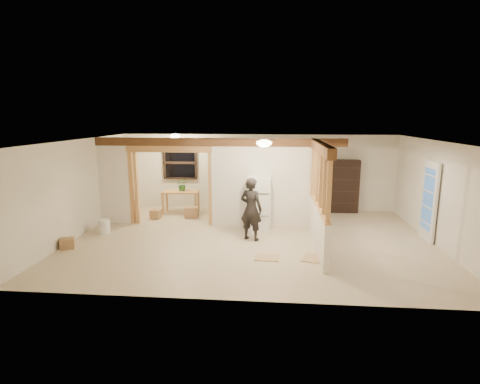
# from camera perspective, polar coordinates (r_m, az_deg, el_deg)

# --- Properties ---
(floor) EXTENTS (9.00, 6.50, 0.01)m
(floor) POSITION_cam_1_polar(r_m,az_deg,el_deg) (9.61, 1.77, -7.26)
(floor) COLOR #BFAC8E
(floor) RESTS_ON ground
(ceiling) EXTENTS (9.00, 6.50, 0.01)m
(ceiling) POSITION_cam_1_polar(r_m,az_deg,el_deg) (9.13, 1.86, 7.82)
(ceiling) COLOR white
(wall_back) EXTENTS (9.00, 0.01, 2.50)m
(wall_back) POSITION_cam_1_polar(r_m,az_deg,el_deg) (12.49, 2.65, 3.02)
(wall_back) COLOR silver
(wall_back) RESTS_ON floor
(wall_front) EXTENTS (9.00, 0.01, 2.50)m
(wall_front) POSITION_cam_1_polar(r_m,az_deg,el_deg) (6.14, 0.10, -5.85)
(wall_front) COLOR silver
(wall_front) RESTS_ON floor
(wall_left) EXTENTS (0.01, 6.50, 2.50)m
(wall_left) POSITION_cam_1_polar(r_m,az_deg,el_deg) (10.54, -23.43, 0.51)
(wall_left) COLOR silver
(wall_left) RESTS_ON floor
(wall_right) EXTENTS (0.01, 6.50, 2.50)m
(wall_right) POSITION_cam_1_polar(r_m,az_deg,el_deg) (10.10, 28.23, -0.35)
(wall_right) COLOR silver
(wall_right) RESTS_ON floor
(partition_left_stub) EXTENTS (0.90, 0.12, 2.50)m
(partition_left_stub) POSITION_cam_1_polar(r_m,az_deg,el_deg) (11.40, -18.61, 1.62)
(partition_left_stub) COLOR white
(partition_left_stub) RESTS_ON floor
(partition_center) EXTENTS (2.80, 0.12, 2.50)m
(partition_center) POSITION_cam_1_polar(r_m,az_deg,el_deg) (10.46, 3.28, 1.37)
(partition_center) COLOR white
(partition_center) RESTS_ON floor
(doorway_frame) EXTENTS (2.46, 0.14, 2.20)m
(doorway_frame) POSITION_cam_1_polar(r_m,az_deg,el_deg) (10.87, -10.56, 0.78)
(doorway_frame) COLOR tan
(doorway_frame) RESTS_ON floor
(header_beam_back) EXTENTS (7.00, 0.18, 0.22)m
(header_beam_back) POSITION_cam_1_polar(r_m,az_deg,el_deg) (10.43, -3.32, 7.59)
(header_beam_back) COLOR brown
(header_beam_back) RESTS_ON ceiling
(header_beam_right) EXTENTS (0.18, 3.30, 0.22)m
(header_beam_right) POSITION_cam_1_polar(r_m,az_deg,el_deg) (8.79, 12.25, 6.64)
(header_beam_right) COLOR brown
(header_beam_right) RESTS_ON ceiling
(pony_wall) EXTENTS (0.12, 3.20, 1.00)m
(pony_wall) POSITION_cam_1_polar(r_m,az_deg,el_deg) (9.13, 11.75, -5.19)
(pony_wall) COLOR white
(pony_wall) RESTS_ON floor
(stud_partition) EXTENTS (0.14, 3.20, 1.32)m
(stud_partition) POSITION_cam_1_polar(r_m,az_deg,el_deg) (8.88, 12.06, 2.01)
(stud_partition) COLOR tan
(stud_partition) RESTS_ON pony_wall
(window_back) EXTENTS (1.12, 0.10, 1.10)m
(window_back) POSITION_cam_1_polar(r_m,az_deg,el_deg) (12.74, -9.15, 4.42)
(window_back) COLOR black
(window_back) RESTS_ON wall_back
(french_door) EXTENTS (0.12, 0.86, 2.00)m
(french_door) POSITION_cam_1_polar(r_m,az_deg,el_deg) (10.48, 26.85, -1.24)
(french_door) COLOR white
(french_door) RESTS_ON floor
(ceiling_dome_main) EXTENTS (0.36, 0.36, 0.16)m
(ceiling_dome_main) POSITION_cam_1_polar(r_m,az_deg,el_deg) (8.62, 3.69, 7.45)
(ceiling_dome_main) COLOR #FFEABF
(ceiling_dome_main) RESTS_ON ceiling
(ceiling_dome_util) EXTENTS (0.32, 0.32, 0.14)m
(ceiling_dome_util) POSITION_cam_1_polar(r_m,az_deg,el_deg) (11.80, -9.85, 8.38)
(ceiling_dome_util) COLOR #FFEABF
(ceiling_dome_util) RESTS_ON ceiling
(hanging_bulb) EXTENTS (0.07, 0.07, 0.07)m
(hanging_bulb) POSITION_cam_1_polar(r_m,az_deg,el_deg) (11.02, -8.19, 6.66)
(hanging_bulb) COLOR #FFD88C
(hanging_bulb) RESTS_ON ceiling
(refrigerator) EXTENTS (0.61, 0.59, 1.48)m
(refrigerator) POSITION_cam_1_polar(r_m,az_deg,el_deg) (10.21, 2.95, -1.80)
(refrigerator) COLOR white
(refrigerator) RESTS_ON floor
(woman) EXTENTS (0.69, 0.58, 1.60)m
(woman) POSITION_cam_1_polar(r_m,az_deg,el_deg) (9.37, 1.70, -2.61)
(woman) COLOR black
(woman) RESTS_ON floor
(work_table) EXTENTS (1.19, 0.64, 0.73)m
(work_table) POSITION_cam_1_polar(r_m,az_deg,el_deg) (12.23, -8.99, -1.52)
(work_table) COLOR tan
(work_table) RESTS_ON floor
(potted_plant) EXTENTS (0.44, 0.40, 0.41)m
(potted_plant) POSITION_cam_1_polar(r_m,az_deg,el_deg) (12.14, -8.76, 1.13)
(potted_plant) COLOR #376A2D
(potted_plant) RESTS_ON work_table
(shop_vac) EXTENTS (0.50, 0.50, 0.53)m
(shop_vac) POSITION_cam_1_polar(r_m,az_deg,el_deg) (12.00, -16.06, -2.55)
(shop_vac) COLOR #A72512
(shop_vac) RESTS_ON floor
(bookshelf) EXTENTS (0.86, 0.29, 1.72)m
(bookshelf) POSITION_cam_1_polar(r_m,az_deg,el_deg) (12.55, 15.72, 0.84)
(bookshelf) COLOR black
(bookshelf) RESTS_ON floor
(bucket) EXTENTS (0.38, 0.38, 0.37)m
(bucket) POSITION_cam_1_polar(r_m,az_deg,el_deg) (10.66, -19.97, -4.98)
(bucket) COLOR silver
(bucket) RESTS_ON floor
(box_util_a) EXTENTS (0.40, 0.35, 0.34)m
(box_util_a) POSITION_cam_1_polar(r_m,az_deg,el_deg) (11.67, -7.37, -3.09)
(box_util_a) COLOR #A3784F
(box_util_a) RESTS_ON floor
(box_util_b) EXTENTS (0.32, 0.32, 0.27)m
(box_util_b) POSITION_cam_1_polar(r_m,az_deg,el_deg) (11.78, -12.72, -3.29)
(box_util_b) COLOR #A3784F
(box_util_b) RESTS_ON floor
(box_front) EXTENTS (0.39, 0.36, 0.25)m
(box_front) POSITION_cam_1_polar(r_m,az_deg,el_deg) (9.83, -24.82, -7.11)
(box_front) COLOR #A3784F
(box_front) RESTS_ON floor
(floor_panel_near) EXTENTS (0.69, 0.69, 0.02)m
(floor_panel_near) POSITION_cam_1_polar(r_m,az_deg,el_deg) (8.51, 11.49, -9.92)
(floor_panel_near) COLOR tan
(floor_panel_near) RESTS_ON floor
(floor_panel_far) EXTENTS (0.55, 0.45, 0.02)m
(floor_panel_far) POSITION_cam_1_polar(r_m,az_deg,el_deg) (8.43, 4.15, -9.93)
(floor_panel_far) COLOR tan
(floor_panel_far) RESTS_ON floor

